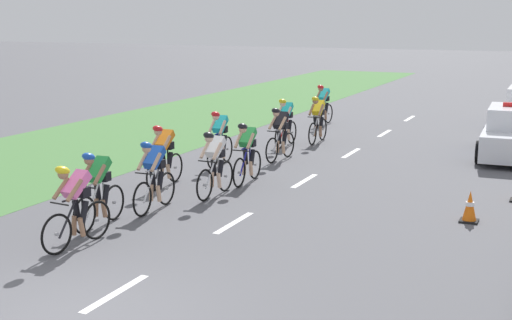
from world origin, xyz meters
The scene contains 14 objects.
grass_verge centered at (-8.05, 14.00, 0.00)m, with size 7.00×60.00×0.01m, color #4C7F42.
lane_markings_centre centered at (0.00, 9.08, 0.00)m, with size 0.14×25.60×0.01m.
cyclist_lead centered at (-1.89, 2.59, 0.79)m, with size 0.45×1.72×1.56m.
cyclist_second centered at (-2.27, 3.75, 0.79)m, with size 0.43×1.72×1.56m.
cyclist_third centered at (-1.93, 5.20, 0.79)m, with size 0.42×1.72×1.56m.
cyclist_fourth centered at (-2.87, 7.14, 0.79)m, with size 0.42×1.72×1.56m.
cyclist_fifth centered at (-1.33, 6.81, 0.79)m, with size 0.42×1.72×1.56m.
cyclist_sixth centered at (-1.21, 8.27, 0.79)m, with size 0.42×1.72×1.56m.
cyclist_seventh centered at (-2.79, 9.89, 0.79)m, with size 0.44×1.72×1.56m.
cyclist_eighth centered at (-1.55, 11.22, 0.79)m, with size 0.45×1.72×1.56m.
cyclist_ninth centered at (-2.22, 13.32, 0.79)m, with size 0.42×1.72×1.56m.
cyclist_tenth centered at (-1.52, 14.34, 0.79)m, with size 0.42×1.72×1.56m.
cyclist_eleventh centered at (-2.61, 18.05, 0.79)m, with size 0.44×1.72×1.56m.
traffic_cone_near centered at (4.25, 7.08, 0.31)m, with size 0.36×0.36×0.64m.
Camera 1 is at (5.98, -7.09, 4.04)m, focal length 49.75 mm.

